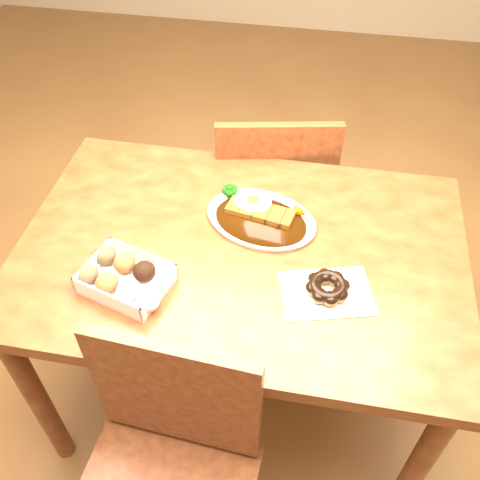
% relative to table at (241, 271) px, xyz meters
% --- Properties ---
extents(ground, '(6.00, 6.00, 0.00)m').
position_rel_table_xyz_m(ground, '(0.00, 0.00, -0.65)').
color(ground, brown).
rests_on(ground, ground).
extents(table, '(1.20, 0.80, 0.75)m').
position_rel_table_xyz_m(table, '(0.00, 0.00, 0.00)').
color(table, '#48230E').
rests_on(table, ground).
extents(chair_far, '(0.49, 0.49, 0.87)m').
position_rel_table_xyz_m(chair_far, '(0.02, 0.54, -0.17)').
color(chair_far, '#48230E').
rests_on(chair_far, ground).
extents(chair_near, '(0.45, 0.45, 0.87)m').
position_rel_table_xyz_m(chair_near, '(-0.09, -0.53, -0.17)').
color(chair_near, '#48230E').
rests_on(chair_near, ground).
extents(katsu_curry_plate, '(0.36, 0.30, 0.06)m').
position_rel_table_xyz_m(katsu_curry_plate, '(0.03, 0.11, 0.11)').
color(katsu_curry_plate, white).
rests_on(katsu_curry_plate, table).
extents(donut_box, '(0.25, 0.21, 0.06)m').
position_rel_table_xyz_m(donut_box, '(-0.26, -0.18, 0.13)').
color(donut_box, white).
rests_on(donut_box, table).
extents(pon_de_ring, '(0.26, 0.21, 0.04)m').
position_rel_table_xyz_m(pon_de_ring, '(0.24, -0.12, 0.12)').
color(pon_de_ring, silver).
rests_on(pon_de_ring, table).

